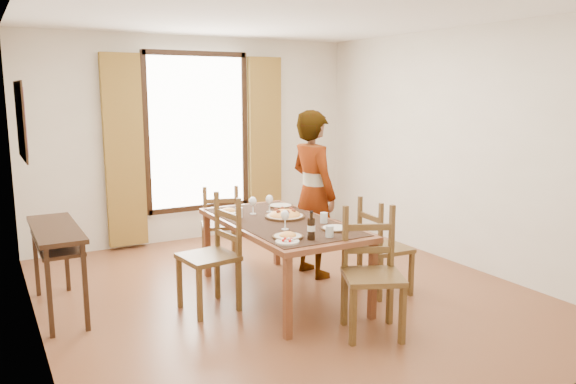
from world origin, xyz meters
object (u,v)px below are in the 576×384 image
console_table (56,239)px  man (313,194)px  dining_table (281,227)px  pasta_platter (285,213)px

console_table → man: size_ratio=0.67×
dining_table → pasta_platter: size_ratio=4.79×
pasta_platter → man: bearing=31.1°
man → pasta_platter: bearing=116.2°
dining_table → man: (0.62, 0.41, 0.21)m
man → pasta_platter: man is taller
console_table → pasta_platter: 2.13m
dining_table → pasta_platter: 0.18m
console_table → pasta_platter: pasta_platter is taller
console_table → pasta_platter: size_ratio=3.00×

